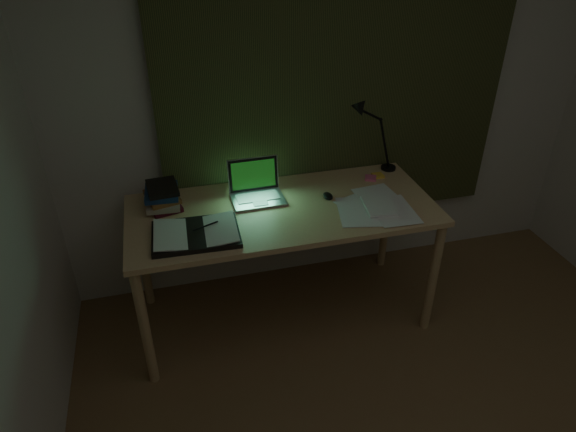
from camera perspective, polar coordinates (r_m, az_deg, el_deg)
The scene contains 11 objects.
wall_back at distance 3.28m, azimuth 5.28°, elevation 12.76°, with size 3.50×0.00×2.50m, color beige.
curtain at distance 3.18m, azimuth 5.71°, elevation 15.94°, with size 2.20×0.06×2.00m, color #2B341A.
desk at distance 3.16m, azimuth -0.55°, elevation -5.36°, with size 1.76×0.77×0.80m, color tan, non-canonical shape.
laptop at distance 2.96m, azimuth -3.38°, elevation 3.55°, with size 0.30×0.34×0.22m, color #B8B8BD, non-canonical shape.
open_textbook at distance 2.72m, azimuth -10.21°, elevation -1.90°, with size 0.45×0.32×0.04m, color silver, non-canonical shape.
book_stack at distance 2.99m, azimuth -13.68°, elevation 2.13°, with size 0.18×0.22×0.15m, color silver, non-canonical shape.
loose_papers at distance 2.97m, azimuth 8.95°, elevation 1.14°, with size 0.37×0.39×0.02m, color white, non-canonical shape.
mouse at distance 3.03m, azimuth 4.46°, elevation 2.22°, with size 0.05×0.08×0.03m, color black.
sticky_yellow at distance 3.33m, azimuth 9.97°, elevation 4.46°, with size 0.07×0.07×0.01m, color yellow.
sticky_pink at distance 3.29m, azimuth 9.16°, elevation 4.19°, with size 0.07×0.07×0.01m, color pink.
desk_lamp at distance 3.33m, azimuth 11.52°, elevation 9.07°, with size 0.34×0.26×0.51m, color black, non-canonical shape.
Camera 1 is at (-1.07, -0.91, 2.30)m, focal length 32.00 mm.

